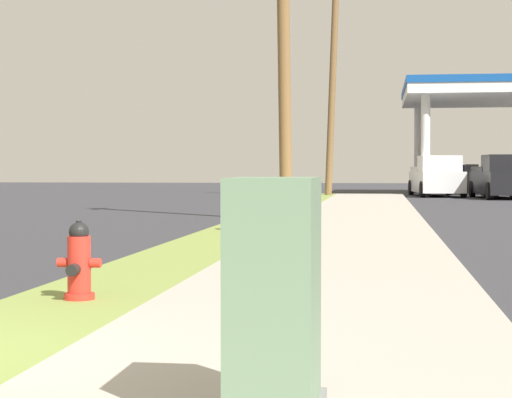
{
  "coord_description": "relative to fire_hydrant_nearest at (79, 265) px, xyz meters",
  "views": [
    {
      "loc": [
        3.55,
        -4.84,
        1.36
      ],
      "look_at": [
        0.55,
        16.93,
        0.62
      ],
      "focal_mm": 63.66,
      "sensor_mm": 36.0,
      "label": 1
    }
  ],
  "objects": [
    {
      "name": "truck_white_on_apron",
      "position": [
        5.51,
        36.77,
        0.47
      ],
      "size": [
        2.57,
        5.56,
        1.97
      ],
      "color": "white",
      "rests_on": "ground"
    },
    {
      "name": "utility_pole_background",
      "position": [
        0.55,
        34.54,
        4.99
      ],
      "size": [
        1.38,
        0.54,
        10.46
      ],
      "color": "brown",
      "rests_on": "grass_verge"
    },
    {
      "name": "fire_hydrant_nearest",
      "position": [
        0.0,
        0.0,
        0.0
      ],
      "size": [
        0.42,
        0.38,
        0.74
      ],
      "color": "red",
      "rests_on": "grass_verge"
    },
    {
      "name": "fire_hydrant_second",
      "position": [
        -0.01,
        9.62,
        0.0
      ],
      "size": [
        0.42,
        0.38,
        0.74
      ],
      "color": "red",
      "rests_on": "grass_verge"
    },
    {
      "name": "utility_cabinet",
      "position": [
        2.31,
        -3.84,
        0.23
      ],
      "size": [
        0.47,
        0.77,
        1.19
      ],
      "color": "slate",
      "rests_on": "sidewalk_slab"
    },
    {
      "name": "fire_hydrant_third",
      "position": [
        -0.16,
        20.04,
        0.0
      ],
      "size": [
        0.42,
        0.37,
        0.74
      ],
      "color": "red",
      "rests_on": "grass_verge"
    },
    {
      "name": "fire_hydrant_fourth",
      "position": [
        -0.1,
        29.85,
        0.0
      ],
      "size": [
        0.42,
        0.38,
        0.74
      ],
      "color": "red",
      "rests_on": "grass_verge"
    },
    {
      "name": "car_tan_by_far_pump",
      "position": [
        9.5,
        44.34,
        0.28
      ],
      "size": [
        2.25,
        4.63,
        1.57
      ],
      "color": "tan",
      "rests_on": "ground"
    },
    {
      "name": "car_navy_by_near_pump",
      "position": [
        7.24,
        47.84,
        0.28
      ],
      "size": [
        2.23,
        4.62,
        1.57
      ],
      "color": "navy",
      "rests_on": "ground"
    },
    {
      "name": "utility_pole_midground",
      "position": [
        0.35,
        14.81,
        4.86
      ],
      "size": [
        0.37,
        1.99,
        10.2
      ],
      "color": "olive",
      "rests_on": "grass_verge"
    },
    {
      "name": "truck_black_at_forecourt",
      "position": [
        8.25,
        33.87,
        0.47
      ],
      "size": [
        2.46,
        5.52,
        1.97
      ],
      "color": "black",
      "rests_on": "ground"
    }
  ]
}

